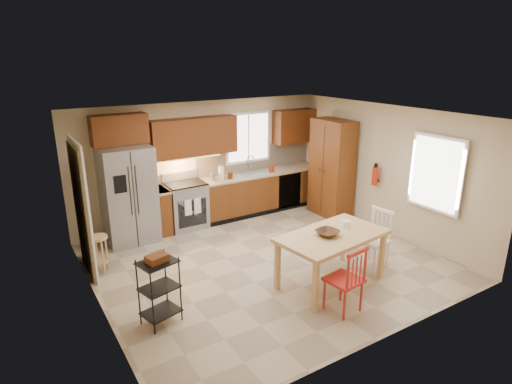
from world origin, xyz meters
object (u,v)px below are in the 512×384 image
Objects in this scene: chair_white at (373,240)px; utility_cart at (159,291)px; table_bowl at (327,236)px; range_stove at (186,206)px; dining_table at (331,259)px; table_jar at (346,225)px; pantry at (331,168)px; chair_red at (344,279)px; refrigerator at (128,195)px; soap_bottle at (272,168)px; fire_extinguisher at (375,176)px; bar_stool at (100,254)px.

chair_white reaches higher than utility_cart.
chair_white is at bearing 2.72° from table_bowl.
range_stove is 3.43m from dining_table.
table_bowl is at bearing 172.87° from dining_table.
dining_table is 10.99× the size of table_jar.
pantry reaches higher than chair_red.
refrigerator reaches higher than chair_red.
pantry reaches higher than range_stove.
pantry is at bearing -43.45° from soap_bottle.
refrigerator reaches higher than table_jar.
chair_red is at bearing -125.43° from dining_table.
chair_red is at bearing -128.47° from pantry.
refrigerator is 1.98× the size of range_stove.
table_jar is at bearing -126.59° from pantry.
table_bowl is (2.03, -3.22, -0.09)m from refrigerator.
pantry reaches higher than soap_bottle.
fire_extinguisher reaches higher than bar_stool.
refrigerator is 4.76m from fire_extinguisher.
chair_red reaches higher than table_bowl.
chair_red is at bearing -39.56° from utility_cart.
utility_cart is at bearing -142.37° from soap_bottle.
pantry is at bearing 47.62° from table_bowl.
table_bowl is (-2.30, -1.25, -0.28)m from fire_extinguisher.
table_bowl is (-2.10, -2.30, -0.23)m from pantry.
table_jar is at bearing -51.29° from refrigerator.
range_stove is 2.21m from bar_stool.
soap_bottle is 0.09× the size of pantry.
range_stove is 1.47× the size of bar_stool.
pantry is 3.11m from dining_table.
refrigerator reaches higher than bar_stool.
fire_extinguisher is 0.37× the size of chair_red.
soap_bottle is (2.03, -0.08, 0.54)m from range_stove.
table_jar is 0.24× the size of bar_stool.
fire_extinguisher is at bearing -79.22° from pantry.
refrigerator is 4.45m from chair_white.
dining_table is 2.62m from utility_cart.
table_bowl is 0.36× the size of utility_cart.
fire_extinguisher is 0.39× the size of utility_cart.
bar_stool is 0.67× the size of utility_cart.
table_jar is (0.71, 0.75, 0.36)m from chair_red.
table_bowl is 2.23× the size of table_jar.
fire_extinguisher reaches higher than range_stove.
utility_cart is (-2.58, 0.40, 0.06)m from dining_table.
table_bowl is 2.54m from utility_cart.
table_jar is at bearing -147.96° from fire_extinguisher.
table_bowl is (-1.05, -0.05, 0.33)m from chair_white.
refrigerator is at bearing -177.01° from range_stove.
dining_table is at bearing -73.28° from range_stove.
range_stove is (1.15, 0.06, -0.45)m from refrigerator.
pantry reaches higher than refrigerator.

